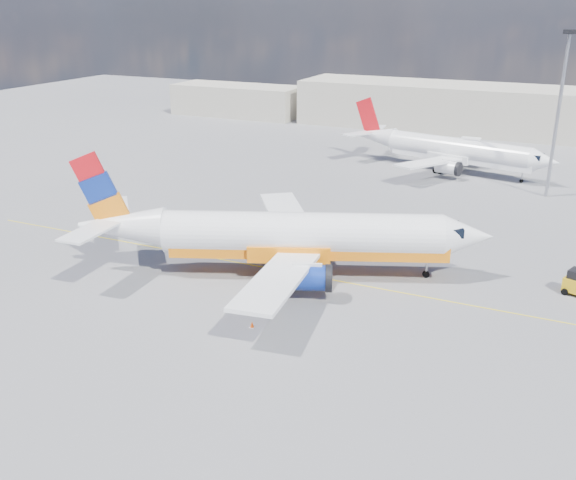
% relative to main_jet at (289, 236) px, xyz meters
% --- Properties ---
extents(ground, '(240.00, 240.00, 0.00)m').
position_rel_main_jet_xyz_m(ground, '(1.46, -2.47, -3.57)').
color(ground, slate).
rests_on(ground, ground).
extents(taxi_line, '(70.00, 0.15, 0.01)m').
position_rel_main_jet_xyz_m(taxi_line, '(1.46, 0.53, -3.56)').
color(taxi_line, yellow).
rests_on(taxi_line, ground).
extents(terminal_main, '(70.00, 14.00, 8.00)m').
position_rel_main_jet_xyz_m(terminal_main, '(6.46, 72.53, 0.43)').
color(terminal_main, '#B3AC9A').
rests_on(terminal_main, ground).
extents(terminal_annex, '(26.00, 10.00, 6.00)m').
position_rel_main_jet_xyz_m(terminal_annex, '(-43.54, 69.53, -0.57)').
color(terminal_annex, '#B3AC9A').
rests_on(terminal_annex, ground).
extents(main_jet, '(34.96, 26.40, 10.71)m').
position_rel_main_jet_xyz_m(main_jet, '(0.00, 0.00, 0.00)').
color(main_jet, white).
rests_on(main_jet, ground).
extents(second_jet, '(29.80, 22.94, 8.99)m').
position_rel_main_jet_xyz_m(second_jet, '(5.33, 41.47, -0.57)').
color(second_jet, white).
rests_on(second_jet, ground).
extents(traffic_cone, '(0.35, 0.35, 0.49)m').
position_rel_main_jet_xyz_m(traffic_cone, '(1.56, -9.75, -3.33)').
color(traffic_cone, white).
rests_on(traffic_cone, ground).
extents(floodlight_mast, '(1.40, 1.40, 19.13)m').
position_rel_main_jet_xyz_m(floodlight_mast, '(18.29, 34.24, 7.90)').
color(floodlight_mast, '#9899A0').
rests_on(floodlight_mast, ground).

